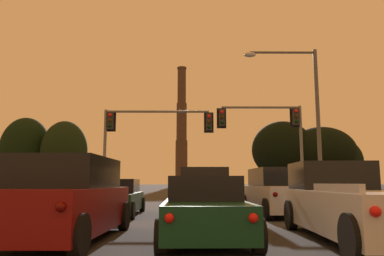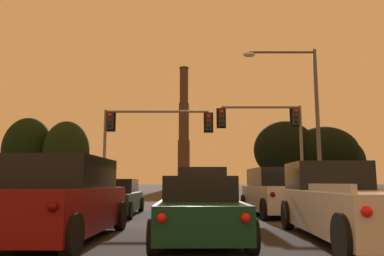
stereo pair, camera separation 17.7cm
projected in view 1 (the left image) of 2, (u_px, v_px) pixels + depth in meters
name	position (u px, v px, depth m)	size (l,w,h in m)	color
suv_center_lane_front	(204.00, 192.00, 14.88)	(2.23, 4.95, 1.86)	gray
sedan_center_lane_second	(204.00, 209.00, 8.73)	(2.04, 4.73, 1.43)	#0F3823
suv_left_lane_second	(66.00, 200.00, 8.45)	(2.23, 4.95, 1.86)	maroon
suv_right_lane_front	(278.00, 192.00, 14.90)	(2.30, 4.98, 1.86)	silver
sedan_left_lane_front	(116.00, 198.00, 15.03)	(2.09, 4.75, 1.43)	#0F3823
pickup_truck_right_lane_second	(352.00, 204.00, 8.51)	(2.40, 5.58, 1.82)	silver
traffic_light_overhead_left	(143.00, 131.00, 22.33)	(6.68, 0.50, 5.63)	slate
traffic_light_overhead_right	(273.00, 128.00, 22.54)	(5.25, 0.50, 5.92)	slate
street_lamp	(305.00, 107.00, 19.10)	(3.83, 0.36, 8.17)	#56565B
smokestack	(182.00, 138.00, 156.36)	(7.96, 7.96, 50.44)	#3C2B22
treeline_far_right	(283.00, 150.00, 76.91)	(12.74, 11.47, 13.92)	black
treeline_right_mid	(64.00, 152.00, 76.17)	(9.34, 8.40, 13.86)	black
treeline_far_left	(322.00, 153.00, 75.87)	(13.97, 12.57, 12.60)	black
treeline_center_right	(25.00, 150.00, 78.21)	(10.37, 9.33, 14.92)	black
treeline_left_mid	(340.00, 161.00, 79.42)	(9.62, 8.66, 10.73)	black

